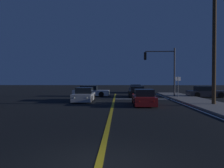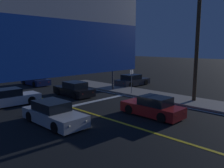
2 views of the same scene
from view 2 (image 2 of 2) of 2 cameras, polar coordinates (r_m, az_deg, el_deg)
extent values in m
cube|color=gold|center=(12.32, 14.65, -12.91)|extent=(0.20, 35.27, 0.01)
cube|color=white|center=(17.59, 24.69, -6.74)|extent=(0.16, 35.27, 0.01)
cube|color=white|center=(20.06, -3.03, -3.99)|extent=(6.31, 0.50, 0.01)
cube|color=maroon|center=(15.79, 9.80, -6.14)|extent=(1.75, 4.23, 0.68)
cube|color=black|center=(15.50, 10.63, -4.16)|extent=(1.49, 1.95, 0.60)
cylinder|color=black|center=(15.99, 4.30, -6.27)|extent=(0.23, 0.64, 0.64)
cylinder|color=black|center=(17.18, 7.78, -5.24)|extent=(0.23, 0.64, 0.64)
cylinder|color=black|center=(14.49, 12.19, -8.11)|extent=(0.23, 0.64, 0.64)
cylinder|color=black|center=(15.79, 15.36, -6.78)|extent=(0.23, 0.64, 0.64)
sphere|color=#FFF4CC|center=(16.60, 2.97, -4.96)|extent=(0.18, 0.18, 0.18)
sphere|color=#FFF4CC|center=(17.38, 5.32, -4.35)|extent=(0.18, 0.18, 0.18)
sphere|color=red|center=(14.28, 15.35, -7.65)|extent=(0.14, 0.14, 0.14)
sphere|color=red|center=(15.17, 17.36, -6.75)|extent=(0.14, 0.14, 0.14)
cube|color=#B2B5BA|center=(14.41, -14.09, -7.78)|extent=(1.89, 4.61, 0.68)
cube|color=black|center=(14.47, -14.77, -5.26)|extent=(1.59, 2.13, 0.60)
cylinder|color=black|center=(13.79, -7.88, -8.87)|extent=(0.23, 0.64, 0.64)
cylinder|color=black|center=(12.88, -13.83, -10.39)|extent=(0.23, 0.64, 0.64)
cylinder|color=black|center=(16.02, -14.26, -6.50)|extent=(0.23, 0.64, 0.64)
cylinder|color=black|center=(15.24, -19.65, -7.58)|extent=(0.23, 0.64, 0.64)
sphere|color=#FFF4CC|center=(12.96, -6.63, -9.11)|extent=(0.18, 0.18, 0.18)
sphere|color=#FFF4CC|center=(12.32, -10.68, -10.20)|extent=(0.18, 0.18, 0.18)
sphere|color=red|center=(16.52, -16.64, -5.42)|extent=(0.14, 0.14, 0.14)
sphere|color=red|center=(16.02, -20.12, -6.05)|extent=(0.14, 0.14, 0.14)
cube|color=silver|center=(19.93, -23.89, -3.59)|extent=(4.58, 1.89, 0.68)
cube|color=black|center=(19.74, -24.75, -1.99)|extent=(2.13, 1.55, 0.60)
cylinder|color=black|center=(21.15, -21.01, -3.04)|extent=(0.65, 0.25, 0.64)
cylinder|color=black|center=(19.72, -19.27, -3.80)|extent=(0.65, 0.25, 0.64)
sphere|color=#FFF4CC|center=(21.18, -18.78, -2.35)|extent=(0.18, 0.18, 0.18)
sphere|color=#FFF4CC|center=(20.23, -17.54, -2.81)|extent=(0.18, 0.18, 0.18)
cube|color=#2D2D33|center=(27.61, 5.12, 0.54)|extent=(4.45, 1.96, 0.68)
cube|color=black|center=(27.33, 4.78, 1.73)|extent=(2.06, 1.65, 0.60)
cylinder|color=black|center=(29.23, 5.56, 0.78)|extent=(0.64, 0.23, 0.64)
cylinder|color=black|center=(28.14, 8.29, 0.40)|extent=(0.64, 0.23, 0.64)
cylinder|color=black|center=(27.21, 1.83, 0.19)|extent=(0.64, 0.23, 0.64)
cylinder|color=black|center=(26.04, 4.62, -0.24)|extent=(0.64, 0.23, 0.64)
sphere|color=#FFF4CC|center=(29.61, 6.98, 1.25)|extent=(0.18, 0.18, 0.18)
sphere|color=#FFF4CC|center=(28.90, 8.78, 1.02)|extent=(0.18, 0.18, 0.18)
sphere|color=red|center=(26.41, 1.11, 0.36)|extent=(0.14, 0.14, 0.14)
sphere|color=red|center=(25.62, 2.96, 0.07)|extent=(0.14, 0.14, 0.14)
cube|color=navy|center=(29.40, -18.37, 0.64)|extent=(1.78, 4.22, 0.68)
cube|color=black|center=(29.10, -18.20, 1.75)|extent=(1.53, 1.94, 0.60)
cylinder|color=black|center=(30.23, -20.88, 0.49)|extent=(0.22, 0.64, 0.64)
cylinder|color=black|center=(30.94, -18.10, 0.83)|extent=(0.22, 0.64, 0.64)
cylinder|color=black|center=(27.89, -18.63, -0.07)|extent=(0.22, 0.64, 0.64)
cylinder|color=black|center=(28.66, -15.69, 0.31)|extent=(0.22, 0.64, 0.64)
sphere|color=#FFF4CC|center=(30.98, -21.01, 1.06)|extent=(0.18, 0.18, 0.18)
sphere|color=#FFF4CC|center=(31.45, -19.20, 1.27)|extent=(0.18, 0.18, 0.18)
sphere|color=red|center=(27.33, -17.42, 0.23)|extent=(0.14, 0.14, 0.14)
sphere|color=red|center=(27.85, -15.43, 0.49)|extent=(0.14, 0.14, 0.14)
cube|color=black|center=(22.12, -9.47, -1.71)|extent=(1.86, 4.30, 0.68)
cube|color=black|center=(21.81, -9.12, -0.26)|extent=(1.59, 1.98, 0.60)
cylinder|color=black|center=(22.77, -13.16, -1.82)|extent=(0.22, 0.64, 0.64)
cylinder|color=black|center=(23.70, -9.65, -1.29)|extent=(0.22, 0.64, 0.64)
cylinder|color=black|center=(20.60, -9.24, -2.86)|extent=(0.22, 0.64, 0.64)
cylinder|color=black|center=(21.61, -5.56, -2.21)|extent=(0.22, 0.64, 0.64)
sphere|color=#FFF4CC|center=(23.52, -13.56, -1.00)|extent=(0.18, 0.18, 0.18)
sphere|color=#FFF4CC|center=(24.12, -11.26, -0.67)|extent=(0.18, 0.18, 0.18)
sphere|color=red|center=(20.12, -7.32, -2.51)|extent=(0.14, 0.14, 0.14)
sphere|color=red|center=(20.82, -4.84, -2.08)|extent=(0.14, 0.14, 0.14)
cylinder|color=#38383D|center=(23.99, 0.21, 5.28)|extent=(0.18, 0.18, 5.88)
cylinder|color=#38383D|center=(22.75, -2.92, 11.46)|extent=(3.47, 0.12, 0.12)
cube|color=black|center=(21.60, -6.36, 10.07)|extent=(0.28, 0.28, 0.90)
sphere|color=red|center=(21.60, -6.37, 10.79)|extent=(0.22, 0.22, 0.22)
sphere|color=#4C2D05|center=(21.60, -6.36, 10.07)|extent=(0.22, 0.22, 0.22)
sphere|color=#0A3814|center=(21.60, -6.34, 9.36)|extent=(0.22, 0.22, 0.22)
cylinder|color=#42301E|center=(20.03, 20.38, 11.13)|extent=(0.31, 0.31, 10.90)
cylinder|color=slate|center=(22.09, 4.85, 0.45)|extent=(0.06, 0.06, 2.46)
cube|color=white|center=(21.96, 4.88, 2.98)|extent=(0.56, 0.11, 0.40)
camera|label=1|loc=(14.71, 86.93, -9.17)|focal=35.93mm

